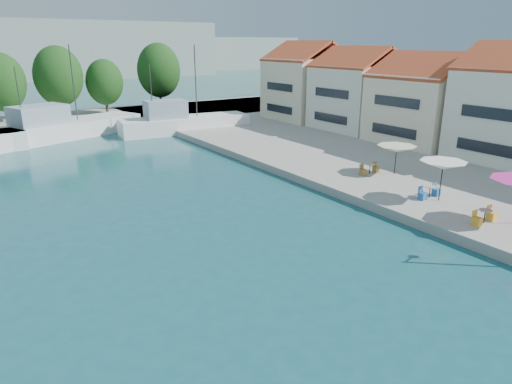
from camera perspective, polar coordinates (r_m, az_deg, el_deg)
quay_right at (r=45.49m, az=21.38°, el=4.62°), size 32.00×92.00×0.60m
quay_far at (r=63.19m, az=-27.55°, el=7.31°), size 90.00×16.00×0.60m
hill_east at (r=183.47m, az=-17.16°, el=16.15°), size 140.00×40.00×12.00m
building_04 at (r=48.07m, az=20.50°, el=11.12°), size 9.00×8.80×9.20m
building_05 at (r=53.80m, az=12.67°, el=12.70°), size 8.40×8.80×9.70m
building_06 at (r=60.34m, az=6.37°, el=13.79°), size 9.00×8.80×10.20m
trawler_03 at (r=54.49m, az=-23.27°, el=7.29°), size 18.02×10.10×10.20m
trawler_04 at (r=54.26m, az=-9.24°, el=8.48°), size 15.25×5.78×10.20m
tree_05 at (r=64.68m, az=-29.23°, el=11.87°), size 5.63×5.63×8.33m
tree_06 at (r=66.19m, az=-23.49°, el=13.14°), size 6.15×6.15×9.10m
tree_07 at (r=67.65m, az=-18.42°, el=12.90°), size 4.96×4.96×7.34m
tree_08 at (r=71.97m, az=-12.06°, el=14.64°), size 6.37×6.37×9.43m
umbrella_white at (r=30.07m, az=22.35°, el=3.12°), size 2.83×2.83×2.53m
umbrella_cream at (r=35.37m, az=17.17°, el=5.17°), size 2.91×2.91×2.16m
cafe_table_01 at (r=27.81m, az=26.65°, el=-2.93°), size 1.82×0.70×0.76m
cafe_table_02 at (r=30.93m, az=20.87°, el=-0.16°), size 1.82×0.70×0.76m
cafe_table_03 at (r=35.24m, az=14.03°, el=2.66°), size 1.82×0.70×0.76m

